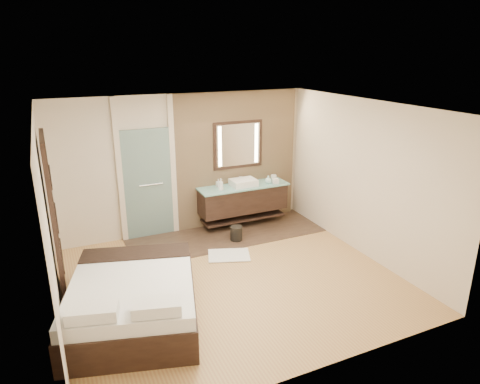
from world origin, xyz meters
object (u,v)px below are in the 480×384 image
mirror_unit (238,145)px  bed (133,300)px  vanity (243,199)px  waste_bin (236,233)px

mirror_unit → bed: 3.99m
bed → mirror_unit: bearing=59.6°
vanity → waste_bin: size_ratio=6.44×
vanity → mirror_unit: size_ratio=1.75×
bed → waste_bin: 2.87m
vanity → mirror_unit: (0.00, 0.24, 1.07)m
vanity → mirror_unit: bearing=90.0°
mirror_unit → waste_bin: 1.79m
vanity → waste_bin: vanity is taller
waste_bin → mirror_unit: bearing=63.3°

